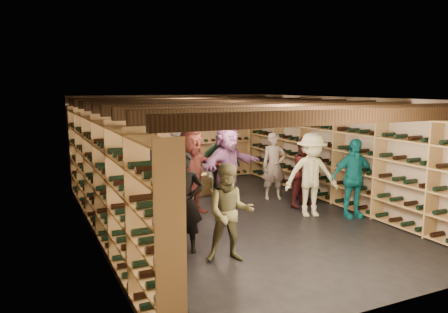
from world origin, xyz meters
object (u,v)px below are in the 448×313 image
Objects in this scene: person_7 at (274,166)px; person_2 at (230,213)px; person_9 at (186,165)px; person_10 at (220,165)px; person_8 at (306,172)px; person_4 at (353,178)px; person_11 at (228,166)px; crate_loose at (223,193)px; person_12 at (305,168)px; person_1 at (184,202)px; person_3 at (311,175)px; person_5 at (191,171)px; person_0 at (125,190)px; person_6 at (154,178)px; crate_stack_left at (201,184)px; crate_stack_right at (220,180)px.

person_2 is at bearing -114.05° from person_7.
person_10 is at bearing 22.19° from person_9.
person_9 reaches higher than person_8.
person_10 reaches higher than person_4.
crate_loose is at bearing 49.07° from person_11.
person_4 is 0.88× the size of person_9.
person_9 is (-2.73, 2.26, 0.11)m from person_4.
person_4 is at bearing -110.99° from person_12.
person_3 is (3.02, 0.78, 0.04)m from person_1.
person_1 is 1.03× the size of person_7.
person_3 is at bearing 158.93° from person_4.
person_2 is 2.58m from person_5.
person_8 is at bearing -22.09° from person_0.
person_5 is at bearing 102.46° from person_2.
person_9 reaches higher than person_12.
person_12 is (3.56, -0.24, -0.02)m from person_6.
person_6 is at bearing 133.79° from person_5.
crate_stack_left is 0.29× the size of person_9.
person_10 is (-1.21, 1.82, -0.01)m from person_3.
person_4 is 1.09× the size of person_12.
person_1 is 4.21m from person_12.
person_5 is 2.54m from person_8.
person_3 reaches higher than crate_stack_right.
person_12 reaches higher than crate_loose.
person_12 is (1.68, -0.96, 0.65)m from crate_loose.
crate_stack_right is 3.38m from person_0.
person_0 is 4.41m from person_12.
crate_stack_right is (0.43, -0.15, 0.08)m from crate_stack_left.
person_9 reaches higher than person_7.
person_11 reaches higher than person_2.
crate_stack_right is 1.36× the size of crate_loose.
crate_stack_right is 3.89m from person_1.
crate_loose is 0.32× the size of person_0.
person_7 is 1.35m from person_11.
person_12 is at bearing -15.46° from person_10.
person_4 reaches higher than crate_stack_left.
crate_stack_right is 0.40m from crate_loose.
person_3 is at bearing -74.14° from person_7.
person_6 is (-2.87, 1.44, -0.09)m from person_3.
person_6 is 0.93m from person_9.
person_9 is 0.99× the size of person_11.
person_9 is (0.99, 2.60, 0.10)m from person_1.
person_6 is 0.82× the size of person_11.
person_6 reaches higher than person_2.
person_9 reaches higher than crate_stack_right.
crate_stack_left is 0.31× the size of person_10.
crate_loose is 1.37m from person_9.
person_12 is (0.00, 1.64, -0.06)m from person_4.
crate_stack_left is at bearing 94.13° from person_2.
person_3 is 1.81m from person_11.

